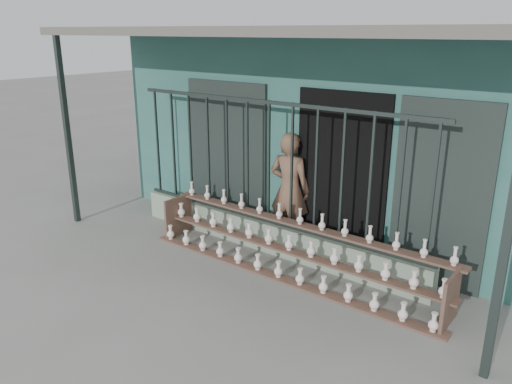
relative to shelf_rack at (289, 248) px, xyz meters
The scene contains 6 objects.
ground 1.15m from the shelf_rack, 126.11° to the right, with size 60.00×60.00×0.00m, color slate.
workshop_building 3.63m from the shelf_rack, 100.85° to the left, with size 7.40×6.60×3.21m.
parapet_wall 0.78m from the shelf_rack, 147.25° to the left, with size 5.00×0.20×0.45m, color gray.
security_fence 1.25m from the shelf_rack, 147.25° to the left, with size 5.00×0.04×1.80m.
shelf_rack is the anchor object (origin of this frame).
elderly_woman 1.09m from the shelf_rack, 123.83° to the left, with size 0.64×0.42×1.76m, color brown.
Camera 1 is at (4.07, -4.27, 3.17)m, focal length 35.00 mm.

